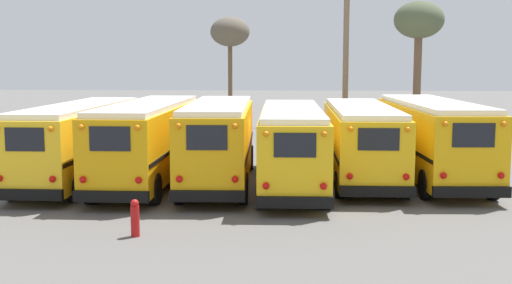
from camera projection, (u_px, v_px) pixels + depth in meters
name	position (u px, v px, depth m)	size (l,w,h in m)	color
ground_plane	(256.00, 181.00, 25.73)	(160.00, 160.00, 0.00)	#5B5956
school_bus_0	(80.00, 140.00, 25.52)	(2.56, 10.47, 3.06)	yellow
school_bus_1	(149.00, 139.00, 25.25)	(2.54, 10.82, 3.15)	#E5A00C
school_bus_2	(219.00, 140.00, 24.77)	(2.73, 9.82, 3.19)	#E5A00C
school_bus_3	(292.00, 144.00, 24.38)	(2.60, 10.40, 3.02)	yellow
school_bus_4	(361.00, 139.00, 25.98)	(2.61, 10.36, 2.99)	yellow
school_bus_5	(431.00, 137.00, 25.73)	(3.00, 10.44, 3.19)	#EAAA0F
utility_pole	(346.00, 60.00, 35.65)	(1.80, 0.33, 9.40)	#75604C
bare_tree_0	(230.00, 34.00, 40.04)	(2.46, 2.46, 7.52)	brown
bare_tree_1	(419.00, 25.00, 35.65)	(2.77, 2.77, 8.09)	brown
fence_line	(264.00, 136.00, 32.52)	(22.09, 0.06, 1.42)	#939399
fire_hydrant	(135.00, 218.00, 17.48)	(0.24, 0.24, 1.03)	#B21414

